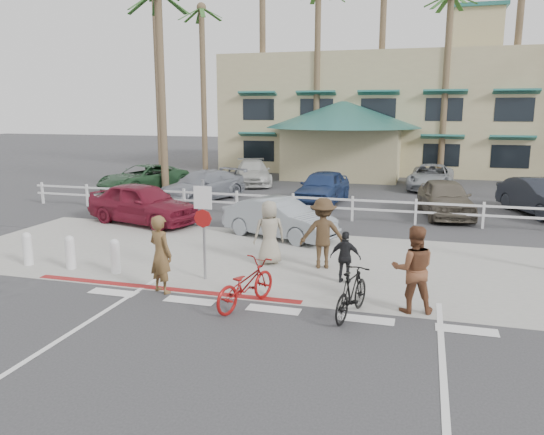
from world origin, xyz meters
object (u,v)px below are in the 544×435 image
(bike_black, at_px, (352,293))
(car_red_compact, at_px, (143,203))
(car_white_sedan, at_px, (279,218))
(sign_post, at_px, (204,225))
(bike_red, at_px, (245,284))

(bike_black, bearing_deg, car_red_compact, -25.65)
(bike_black, relative_size, car_white_sedan, 0.43)
(bike_black, bearing_deg, sign_post, -7.56)
(car_white_sedan, height_order, car_red_compact, car_red_compact)
(bike_black, relative_size, car_red_compact, 0.38)
(sign_post, distance_m, bike_red, 2.43)
(bike_red, xyz_separation_m, car_red_compact, (-6.62, 7.23, 0.27))
(bike_red, xyz_separation_m, car_white_sedan, (-0.98, 6.49, 0.16))
(bike_black, bearing_deg, bike_red, 14.09)
(car_red_compact, bearing_deg, bike_red, -122.05)
(bike_red, distance_m, car_red_compact, 9.80)
(car_red_compact, bearing_deg, bike_black, -113.23)
(car_white_sedan, bearing_deg, bike_red, -149.87)
(car_white_sedan, distance_m, car_red_compact, 5.68)
(bike_black, height_order, car_white_sedan, car_white_sedan)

